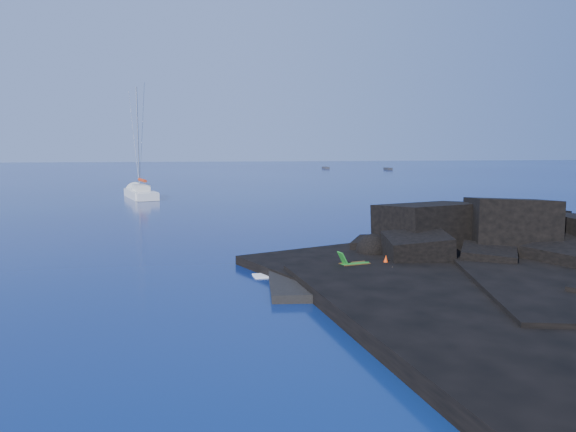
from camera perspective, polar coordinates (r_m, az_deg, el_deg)
name	(u,v)px	position (r m, az deg, el deg)	size (l,w,h in m)	color
ground	(266,291)	(24.08, -2.23, -7.63)	(400.00, 400.00, 0.00)	#040A3E
headland	(509,266)	(31.19, 21.51, -4.72)	(24.00, 24.00, 3.60)	black
beach	(365,284)	(25.50, 7.78, -6.86)	(8.50, 6.00, 0.70)	black
surf_foam	(348,263)	(29.84, 6.13, -4.78)	(10.00, 8.00, 0.06)	white
sailboat	(141,198)	(69.01, -14.74, 1.80)	(2.62, 12.50, 13.10)	silver
deck_chair	(355,259)	(26.57, 6.79, -4.41)	(1.44, 0.63, 0.99)	#197220
towel	(382,273)	(26.17, 9.55, -5.69)	(1.69, 0.80, 0.04)	white
sunbather	(382,269)	(26.14, 9.55, -5.38)	(1.60, 0.46, 0.25)	tan
marker_cone	(386,261)	(27.24, 9.91, -4.57)	(0.41, 0.41, 0.62)	red
distant_boat_a	(326,169)	(152.78, 3.85, 4.82)	(1.25, 4.01, 0.53)	#29292F
distant_boat_b	(388,170)	(147.71, 10.12, 4.64)	(1.27, 4.10, 0.55)	black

